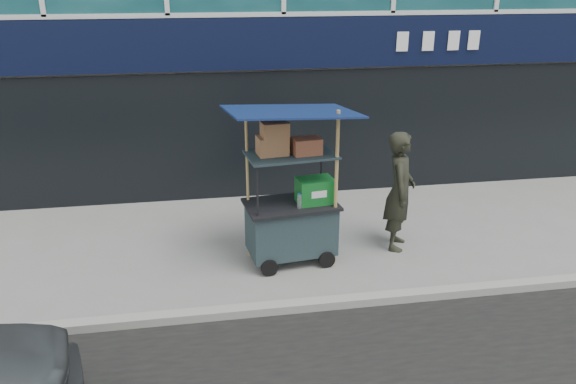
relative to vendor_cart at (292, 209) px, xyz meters
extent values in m
plane|color=slate|center=(0.30, -1.17, -0.84)|extent=(80.00, 80.00, 0.00)
cube|color=gray|center=(0.30, -1.37, -0.78)|extent=(80.00, 0.18, 0.12)
cube|color=black|center=(0.30, 2.69, 2.06)|extent=(15.68, 0.06, 0.90)
cube|color=black|center=(0.30, 2.73, 0.36)|extent=(15.68, 0.04, 2.40)
cube|color=#19262B|center=(-0.02, 0.00, -0.32)|extent=(1.33, 0.88, 0.73)
cylinder|color=black|center=(-0.41, -0.43, -0.72)|extent=(0.26, 0.08, 0.25)
cylinder|color=black|center=(0.46, -0.33, -0.72)|extent=(0.26, 0.08, 0.25)
cube|color=black|center=(-0.02, 0.00, 0.07)|extent=(1.43, 0.97, 0.04)
cylinder|color=black|center=(-0.55, -0.38, 0.44)|extent=(0.03, 0.03, 0.78)
cylinder|color=black|center=(0.59, -0.24, 0.44)|extent=(0.03, 0.03, 0.78)
cylinder|color=black|center=(-0.63, 0.24, 0.44)|extent=(0.03, 0.03, 0.78)
cylinder|color=black|center=(0.51, 0.39, 0.44)|extent=(0.03, 0.03, 0.78)
cube|color=#19262B|center=(-0.02, 0.00, 0.83)|extent=(1.33, 0.88, 0.03)
cylinder|color=olive|center=(0.59, -0.24, 0.33)|extent=(0.06, 0.06, 2.35)
cylinder|color=olive|center=(-0.63, 0.24, 0.28)|extent=(0.05, 0.05, 2.25)
cube|color=#0C1944|center=(-0.02, 0.00, 1.46)|extent=(1.92, 1.46, 0.21)
cube|color=#0D571B|center=(0.34, 0.00, 0.27)|extent=(0.56, 0.43, 0.37)
cylinder|color=silver|center=(0.07, -0.20, 0.19)|extent=(0.08, 0.08, 0.21)
cylinder|color=#183AB8|center=(0.07, -0.20, 0.31)|extent=(0.04, 0.04, 0.02)
cube|color=brown|center=(-0.28, 0.02, 0.97)|extent=(0.45, 0.36, 0.26)
cube|color=#996943|center=(0.19, -0.02, 0.96)|extent=(0.43, 0.34, 0.23)
cube|color=brown|center=(-0.25, 0.01, 1.21)|extent=(0.40, 0.31, 0.21)
imported|color=black|center=(1.71, 0.18, 0.10)|extent=(0.68, 0.81, 1.88)
camera|label=1|loc=(-1.30, -7.48, 3.23)|focal=35.00mm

